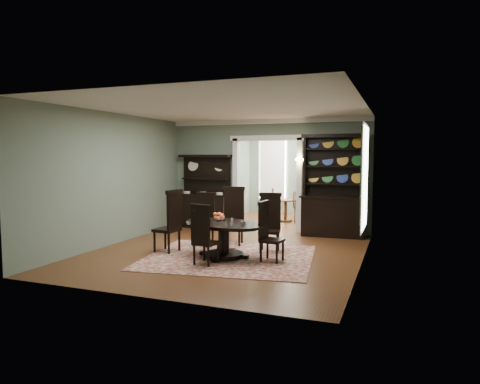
% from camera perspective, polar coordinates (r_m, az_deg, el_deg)
% --- Properties ---
extents(room, '(5.51, 6.01, 3.01)m').
position_cam_1_polar(room, '(8.85, -1.93, 1.93)').
color(room, brown).
rests_on(room, ground).
extents(parlor, '(3.51, 3.50, 3.01)m').
position_cam_1_polar(parlor, '(14.08, 6.68, 2.76)').
color(parlor, brown).
rests_on(parlor, ground).
extents(doorway_trim, '(2.08, 0.25, 2.57)m').
position_cam_1_polar(doorway_trim, '(11.63, 3.67, 2.84)').
color(doorway_trim, white).
rests_on(doorway_trim, floor).
extents(right_window, '(0.15, 1.47, 2.12)m').
position_cam_1_polar(right_window, '(9.09, 16.20, 1.97)').
color(right_window, white).
rests_on(right_window, wall_right).
extents(wall_sconce, '(0.27, 0.21, 0.21)m').
position_cam_1_polar(wall_sconce, '(11.24, 8.10, 4.12)').
color(wall_sconce, '#AF722E').
rests_on(wall_sconce, back_wall_right).
extents(rug, '(3.61, 3.26, 0.01)m').
position_cam_1_polar(rug, '(8.64, -1.43, -8.67)').
color(rug, maroon).
rests_on(rug, floor).
extents(dining_table, '(2.11, 2.11, 0.70)m').
position_cam_1_polar(dining_table, '(8.55, -2.18, -5.51)').
color(dining_table, black).
rests_on(dining_table, rug).
extents(centerpiece, '(1.26, 0.81, 0.21)m').
position_cam_1_polar(centerpiece, '(8.45, -2.69, -3.76)').
color(centerpiece, white).
rests_on(centerpiece, dining_table).
extents(chair_far_left, '(0.46, 0.43, 1.20)m').
position_cam_1_polar(chair_far_left, '(9.72, -4.73, -3.42)').
color(chair_far_left, black).
rests_on(chair_far_left, rug).
extents(chair_far_mid, '(0.57, 0.55, 1.32)m').
position_cam_1_polar(chair_far_mid, '(9.82, -0.87, -2.94)').
color(chair_far_mid, black).
rests_on(chair_far_mid, rug).
extents(chair_far_right, '(0.54, 0.52, 1.25)m').
position_cam_1_polar(chair_far_right, '(9.08, 4.02, -3.84)').
color(chair_far_right, black).
rests_on(chair_far_right, rug).
extents(chair_end_left, '(0.52, 0.54, 1.33)m').
position_cam_1_polar(chair_end_left, '(9.06, -9.18, -3.64)').
color(chair_end_left, black).
rests_on(chair_end_left, rug).
extents(chair_end_right, '(0.45, 0.47, 1.17)m').
position_cam_1_polar(chair_end_right, '(8.24, 3.66, -5.04)').
color(chair_end_right, black).
rests_on(chair_end_right, rug).
extents(chair_near, '(0.49, 0.47, 1.15)m').
position_cam_1_polar(chair_near, '(7.93, -4.96, -5.51)').
color(chair_near, black).
rests_on(chair_near, rug).
extents(sideboard, '(1.59, 0.64, 2.06)m').
position_cam_1_polar(sideboard, '(12.12, -4.77, -1.35)').
color(sideboard, black).
rests_on(sideboard, floor).
extents(welsh_dresser, '(1.66, 0.65, 2.57)m').
position_cam_1_polar(welsh_dresser, '(11.01, 12.38, -0.97)').
color(welsh_dresser, black).
rests_on(welsh_dresser, floor).
extents(parlor_table, '(0.74, 0.74, 0.68)m').
position_cam_1_polar(parlor_table, '(13.25, 6.09, -2.00)').
color(parlor_table, brown).
rests_on(parlor_table, parlor_floor).
extents(parlor_chair_left, '(0.45, 0.44, 1.00)m').
position_cam_1_polar(parlor_chair_left, '(13.55, 3.87, -1.45)').
color(parlor_chair_left, brown).
rests_on(parlor_chair_left, parlor_floor).
extents(parlor_chair_right, '(0.40, 0.40, 0.95)m').
position_cam_1_polar(parlor_chair_right, '(13.16, 7.75, -1.81)').
color(parlor_chair_right, brown).
rests_on(parlor_chair_right, parlor_floor).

